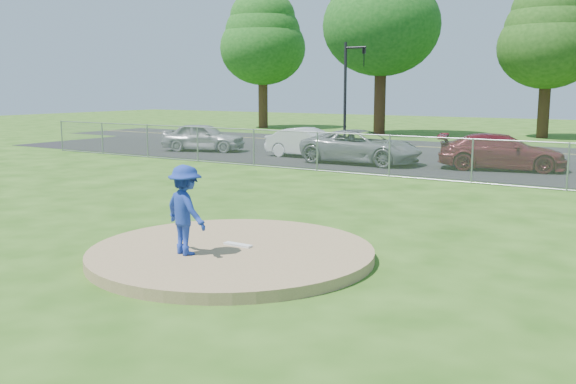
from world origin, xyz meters
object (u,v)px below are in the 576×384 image
at_px(parked_car_white, 309,143).
at_px(parked_car_gray, 361,147).
at_px(tree_center, 548,34).
at_px(parked_car_darkred, 502,152).
at_px(parked_car_silver, 204,137).
at_px(tree_far_left, 263,37).
at_px(traffic_cone, 359,153).
at_px(pitcher, 186,210).
at_px(tree_left, 382,10).
at_px(traffic_signal_left, 349,84).

height_order(parked_car_white, parked_car_gray, parked_car_gray).
relative_size(tree_center, parked_car_darkred, 2.03).
bearing_deg(tree_center, parked_car_silver, -124.88).
xyz_separation_m(tree_far_left, parked_car_white, (14.24, -16.97, -6.38)).
bearing_deg(traffic_cone, parked_car_gray, -52.93).
height_order(tree_far_left, pitcher, tree_far_left).
bearing_deg(pitcher, tree_left, -55.39).
relative_size(tree_far_left, parked_car_silver, 2.58).
distance_m(pitcher, traffic_cone, 16.90).
relative_size(traffic_signal_left, parked_car_silver, 1.35).
xyz_separation_m(tree_center, traffic_signal_left, (-7.76, -12.00, -3.11)).
relative_size(pitcher, parked_car_gray, 0.32).
bearing_deg(tree_center, tree_left, -163.30).
distance_m(parked_car_white, parked_car_darkred, 8.68).
bearing_deg(pitcher, parked_car_darkred, -78.35).
bearing_deg(parked_car_gray, tree_left, 21.08).
bearing_deg(parked_car_darkred, parked_car_white, 76.71).
bearing_deg(tree_left, parked_car_gray, -68.15).
bearing_deg(parked_car_silver, parked_car_gray, -111.73).
distance_m(parked_car_gray, parked_car_darkred, 5.66).
relative_size(tree_far_left, pitcher, 6.56).
distance_m(tree_center, parked_car_darkred, 18.85).
distance_m(tree_left, parked_car_silver, 17.27).
height_order(parked_car_white, parked_car_darkred, parked_car_darkred).
height_order(tree_far_left, tree_center, tree_far_left).
bearing_deg(traffic_signal_left, parked_car_gray, -58.98).
distance_m(tree_center, parked_car_gray, 20.05).
bearing_deg(tree_center, traffic_signal_left, -122.90).
bearing_deg(parked_car_silver, parked_car_darkred, -106.47).
bearing_deg(tree_far_left, tree_left, -10.30).
relative_size(tree_left, traffic_signal_left, 2.24).
height_order(pitcher, parked_car_gray, pitcher).
bearing_deg(tree_far_left, parked_car_silver, -64.51).
bearing_deg(tree_center, parked_car_gray, -100.93).
height_order(tree_center, parked_car_silver, tree_center).
xyz_separation_m(parked_car_gray, parked_car_darkred, (5.57, 1.01, -0.01)).
xyz_separation_m(pitcher, traffic_cone, (-4.48, 16.28, -0.61)).
bearing_deg(tree_left, tree_center, 16.70).
bearing_deg(pitcher, parked_car_white, -50.24).
relative_size(tree_left, parked_car_gray, 2.45).
relative_size(traffic_signal_left, parked_car_gray, 1.10).
height_order(tree_center, traffic_cone, tree_center).
relative_size(traffic_cone, parked_car_darkred, 0.17).
distance_m(parked_car_silver, parked_car_white, 6.01).
relative_size(pitcher, parked_car_darkred, 0.34).
xyz_separation_m(parked_car_silver, parked_car_gray, (9.11, -0.56, 0.00)).
distance_m(traffic_signal_left, pitcher, 24.38).
bearing_deg(traffic_signal_left, pitcher, -69.91).
distance_m(tree_center, parked_car_silver, 23.03).
distance_m(traffic_signal_left, traffic_cone, 8.12).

